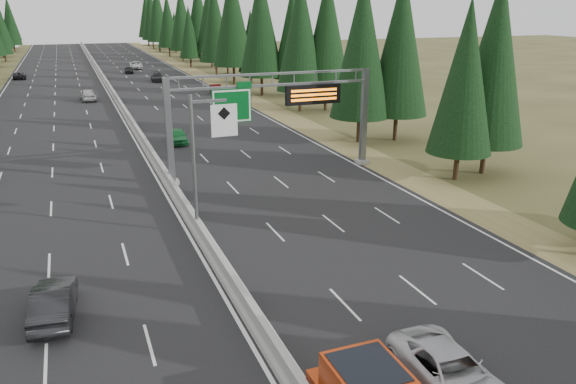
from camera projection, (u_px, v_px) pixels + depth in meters
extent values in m
cube|color=black|center=(114.00, 97.00, 81.26)|extent=(32.00, 260.00, 0.08)
cube|color=olive|center=(233.00, 91.00, 87.39)|extent=(3.60, 260.00, 0.06)
cube|color=gray|center=(114.00, 96.00, 81.20)|extent=(0.70, 260.00, 0.30)
cube|color=gray|center=(114.00, 93.00, 81.07)|extent=(0.30, 260.00, 0.60)
cube|color=slate|center=(169.00, 132.00, 40.35)|extent=(0.45, 0.45, 7.80)
cube|color=gray|center=(173.00, 182.00, 41.53)|extent=(0.90, 0.90, 0.30)
cube|color=slate|center=(364.00, 117.00, 45.80)|extent=(0.45, 0.45, 7.80)
cube|color=gray|center=(362.00, 161.00, 46.99)|extent=(0.90, 0.90, 0.30)
cube|color=slate|center=(272.00, 74.00, 41.87)|extent=(15.85, 0.35, 0.16)
cube|color=slate|center=(272.00, 85.00, 42.14)|extent=(15.85, 0.35, 0.16)
cube|color=#054C19|center=(232.00, 106.00, 41.21)|extent=(3.00, 0.10, 2.50)
cube|color=silver|center=(232.00, 106.00, 41.15)|extent=(2.85, 0.02, 2.35)
cube|color=#054C19|center=(244.00, 85.00, 41.08)|extent=(1.10, 0.10, 0.45)
cube|color=black|center=(313.00, 94.00, 43.24)|extent=(4.50, 0.40, 1.50)
cube|color=orange|center=(314.00, 90.00, 42.94)|extent=(3.80, 0.02, 0.18)
cube|color=orange|center=(314.00, 95.00, 43.05)|extent=(3.80, 0.02, 0.18)
cube|color=orange|center=(314.00, 99.00, 43.16)|extent=(3.80, 0.02, 0.18)
cylinder|color=slate|center=(194.00, 167.00, 31.35)|extent=(0.20, 0.20, 8.00)
cube|color=gray|center=(198.00, 231.00, 32.58)|extent=(0.50, 0.50, 0.20)
cube|color=slate|center=(209.00, 101.00, 30.56)|extent=(2.00, 0.15, 0.15)
cube|color=silver|center=(224.00, 120.00, 31.08)|extent=(1.50, 0.06, 1.80)
cylinder|color=black|center=(456.00, 166.00, 42.59)|extent=(0.40, 0.40, 2.14)
cone|color=black|center=(465.00, 77.00, 40.48)|extent=(4.81, 4.81, 11.23)
cylinder|color=black|center=(483.00, 158.00, 44.13)|extent=(0.40, 0.40, 2.44)
cone|color=black|center=(494.00, 59.00, 41.73)|extent=(5.49, 5.49, 12.81)
cylinder|color=black|center=(359.00, 130.00, 54.10)|extent=(0.40, 0.40, 2.53)
cone|color=black|center=(362.00, 45.00, 51.61)|extent=(5.70, 5.70, 13.29)
cylinder|color=black|center=(395.00, 127.00, 55.12)|extent=(0.40, 0.40, 2.57)
cone|color=black|center=(401.00, 43.00, 52.58)|extent=(5.79, 5.79, 13.51)
cylinder|color=black|center=(300.00, 101.00, 70.31)|extent=(0.40, 0.40, 2.63)
cone|color=black|center=(301.00, 33.00, 67.72)|extent=(5.92, 5.92, 13.82)
cylinder|color=black|center=(325.00, 99.00, 71.14)|extent=(0.40, 0.40, 2.69)
cone|color=black|center=(327.00, 31.00, 68.49)|extent=(6.05, 6.05, 14.11)
cylinder|color=black|center=(262.00, 86.00, 82.66)|extent=(0.40, 0.40, 2.85)
cone|color=black|center=(261.00, 23.00, 79.85)|extent=(6.42, 6.42, 14.97)
cylinder|color=black|center=(293.00, 87.00, 82.80)|extent=(0.40, 0.40, 2.55)
cone|color=black|center=(293.00, 31.00, 80.29)|extent=(5.73, 5.73, 13.37)
cylinder|color=black|center=(234.00, 75.00, 95.23)|extent=(0.40, 0.40, 3.02)
cone|color=black|center=(232.00, 17.00, 92.25)|extent=(6.80, 6.80, 15.86)
cylinder|color=black|center=(251.00, 77.00, 96.23)|extent=(0.40, 0.40, 1.94)
cone|color=black|center=(251.00, 41.00, 94.32)|extent=(4.37, 4.37, 10.19)
cylinder|color=black|center=(216.00, 69.00, 105.78)|extent=(0.40, 0.40, 2.69)
cone|color=black|center=(215.00, 22.00, 103.13)|extent=(6.05, 6.05, 14.12)
cylinder|color=black|center=(228.00, 69.00, 109.77)|extent=(0.40, 0.40, 1.87)
cone|color=black|center=(227.00, 38.00, 107.93)|extent=(4.21, 4.21, 9.82)
cylinder|color=black|center=(191.00, 63.00, 120.43)|extent=(0.40, 0.40, 2.04)
cone|color=black|center=(189.00, 32.00, 118.42)|extent=(4.59, 4.59, 10.72)
cylinder|color=black|center=(212.00, 60.00, 121.66)|extent=(0.40, 0.40, 2.98)
cone|color=black|center=(210.00, 15.00, 118.73)|extent=(6.70, 6.70, 15.64)
cylinder|color=black|center=(183.00, 56.00, 133.32)|extent=(0.40, 0.40, 2.63)
cone|color=black|center=(181.00, 20.00, 130.72)|extent=(5.93, 5.93, 13.83)
cylinder|color=black|center=(200.00, 54.00, 135.78)|extent=(0.40, 0.40, 2.98)
cone|color=black|center=(198.00, 14.00, 132.85)|extent=(6.71, 6.71, 15.66)
cylinder|color=black|center=(170.00, 52.00, 144.99)|extent=(0.40, 0.40, 2.52)
cone|color=black|center=(168.00, 20.00, 142.52)|extent=(5.66, 5.66, 13.21)
cylinder|color=black|center=(186.00, 52.00, 146.98)|extent=(0.40, 0.40, 2.39)
cone|color=black|center=(184.00, 22.00, 144.62)|extent=(5.39, 5.39, 12.57)
cylinder|color=black|center=(160.00, 47.00, 160.58)|extent=(0.40, 0.40, 2.95)
cone|color=black|center=(157.00, 13.00, 157.67)|extent=(6.64, 6.64, 15.50)
cylinder|color=black|center=(176.00, 49.00, 159.96)|extent=(0.40, 0.40, 1.79)
cone|color=black|center=(175.00, 29.00, 158.19)|extent=(4.03, 4.03, 9.41)
cylinder|color=black|center=(153.00, 44.00, 171.53)|extent=(0.40, 0.40, 2.85)
cone|color=black|center=(151.00, 14.00, 168.72)|extent=(6.40, 6.40, 14.94)
cylinder|color=black|center=(169.00, 46.00, 173.29)|extent=(0.40, 0.40, 1.96)
cone|color=black|center=(168.00, 25.00, 171.36)|extent=(4.41, 4.41, 10.28)
cylinder|color=black|center=(149.00, 41.00, 186.70)|extent=(0.40, 0.40, 2.78)
cone|color=black|center=(147.00, 14.00, 183.96)|extent=(6.26, 6.26, 14.60)
cylinder|color=black|center=(161.00, 42.00, 186.62)|extent=(0.40, 0.40, 2.33)
cone|color=black|center=(159.00, 19.00, 184.33)|extent=(5.24, 5.24, 12.22)
cylinder|color=black|center=(5.00, 58.00, 133.22)|extent=(0.40, 0.40, 1.77)
cone|color=black|center=(2.00, 34.00, 131.48)|extent=(3.99, 3.99, 9.31)
cylinder|color=black|center=(3.00, 53.00, 143.57)|extent=(0.40, 0.40, 2.55)
cylinder|color=black|center=(15.00, 49.00, 160.41)|extent=(0.40, 0.40, 2.07)
cone|color=black|center=(11.00, 25.00, 158.38)|extent=(4.65, 4.65, 10.85)
cylinder|color=black|center=(13.00, 45.00, 172.30)|extent=(0.40, 0.40, 2.47)
cone|color=black|center=(9.00, 19.00, 169.86)|extent=(5.57, 5.57, 12.99)
imported|color=silver|center=(450.00, 372.00, 19.05)|extent=(2.47, 5.22, 1.44)
cube|color=black|center=(368.00, 375.00, 17.21)|extent=(1.94, 2.16, 0.63)
imported|color=#16622C|center=(178.00, 136.00, 53.73)|extent=(1.92, 4.21, 1.40)
imported|color=#530C0B|center=(216.00, 89.00, 83.63)|extent=(1.88, 4.38, 1.40)
imported|color=black|center=(157.00, 77.00, 97.89)|extent=(2.45, 5.16, 1.45)
imported|color=silver|center=(136.00, 65.00, 117.61)|extent=(2.90, 5.53, 1.49)
imported|color=black|center=(129.00, 70.00, 109.71)|extent=(1.90, 4.04, 1.34)
imported|color=black|center=(54.00, 302.00, 23.51)|extent=(2.00, 4.65, 1.49)
imported|color=#B6B6B6|center=(88.00, 95.00, 77.90)|extent=(2.24, 4.92, 1.64)
imported|color=black|center=(19.00, 75.00, 101.13)|extent=(2.33, 4.75, 1.30)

